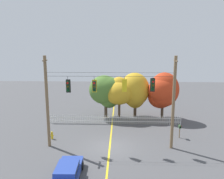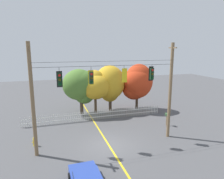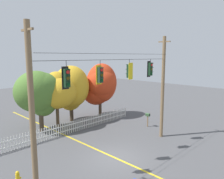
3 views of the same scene
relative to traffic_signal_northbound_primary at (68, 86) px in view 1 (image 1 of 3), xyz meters
name	(u,v)px [view 1 (image 1 of 3)]	position (x,y,z in m)	size (l,w,h in m)	color
ground	(110,147)	(3.81, -0.01, -5.88)	(80.00, 80.00, 0.00)	#4C4C4F
lane_centerline_stripe	(110,147)	(3.81, -0.01, -5.87)	(0.16, 36.00, 0.01)	gold
signal_support_span	(110,102)	(3.81, -0.01, -1.47)	(11.92, 1.10, 8.66)	brown
traffic_signal_northbound_primary	(68,86)	(0.00, 0.00, 0.00)	(0.43, 0.38, 1.54)	black
traffic_signal_southbound_primary	(94,86)	(2.42, 0.00, 0.02)	(0.43, 0.38, 1.49)	black
traffic_signal_westbound_side	(124,85)	(5.16, -0.02, 0.12)	(0.43, 0.38, 1.38)	black
traffic_signal_northbound_secondary	(153,85)	(7.70, 0.00, 0.15)	(0.43, 0.38, 1.40)	black
white_picket_fence	(115,120)	(4.15, 6.42, -5.32)	(16.18, 0.06, 1.12)	silver
autumn_maple_near_fence	(106,90)	(2.91, 8.99, -2.10)	(4.37, 3.68, 5.72)	#473828
autumn_maple_mid	(119,91)	(4.62, 8.64, -2.21)	(3.75, 3.62, 5.57)	brown
autumn_oak_far_east	(135,91)	(6.72, 9.36, -2.32)	(3.93, 3.55, 6.06)	#473828
autumn_maple_far_west	(163,92)	(10.30, 8.63, -2.18)	(3.98, 3.94, 6.21)	#473828
parked_car	(67,172)	(1.02, -5.49, -5.27)	(1.98, 4.37, 1.15)	#28429E
fire_hydrant	(52,135)	(-2.26, 1.66, -5.48)	(0.38, 0.22, 0.81)	gold
roadside_mailbox	(180,127)	(11.02, 2.42, -4.73)	(0.25, 0.44, 1.40)	brown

